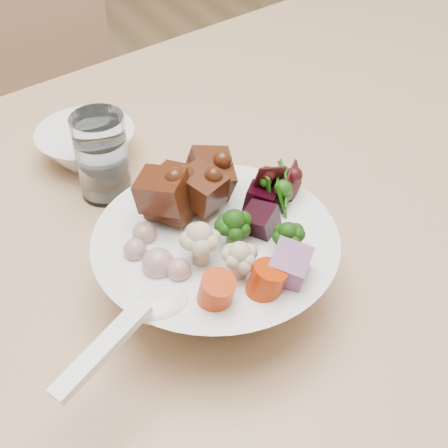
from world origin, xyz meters
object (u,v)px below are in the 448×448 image
object	(u,v)px
chair_far	(58,153)
side_bowl	(87,145)
dining_table	(295,225)
water_glass	(103,159)
food_bowl	(217,257)

from	to	relation	value
chair_far	side_bowl	xyz separation A→B (m)	(-0.06, -0.49, 0.33)
side_bowl	dining_table	bearing A→B (deg)	-39.56
dining_table	water_glass	xyz separation A→B (m)	(-0.23, 0.10, 0.13)
dining_table	food_bowl	bearing A→B (deg)	-158.93
dining_table	chair_far	distance (m)	0.73
dining_table	food_bowl	world-z (taller)	food_bowl
dining_table	chair_far	bearing A→B (deg)	94.30
dining_table	side_bowl	distance (m)	0.31
food_bowl	side_bowl	xyz separation A→B (m)	(-0.04, 0.30, -0.02)
dining_table	chair_far	size ratio (longest dim) A/B	2.18
dining_table	side_bowl	size ratio (longest dim) A/B	13.15
food_bowl	water_glass	distance (m)	0.22
chair_far	side_bowl	bearing A→B (deg)	-96.47
chair_far	side_bowl	world-z (taller)	side_bowl
water_glass	side_bowl	distance (m)	0.09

